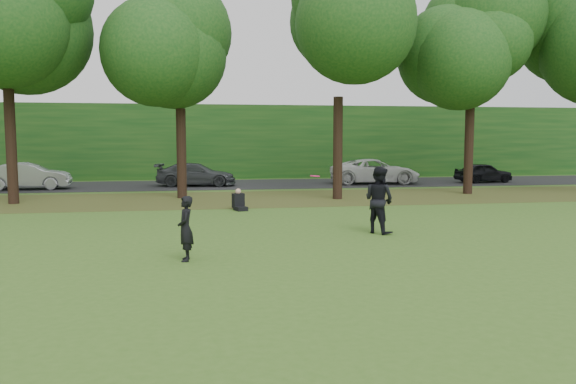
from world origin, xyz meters
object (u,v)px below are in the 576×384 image
object	(u,v)px
frisbee	(315,176)
seated_person	(239,202)
player_left	(186,229)
player_right	(379,200)

from	to	relation	value
frisbee	seated_person	xyz separation A→B (m)	(-1.50, 6.82, -1.46)
player_left	seated_person	xyz separation A→B (m)	(1.93, 8.79, -0.43)
player_right	seated_person	xyz separation A→B (m)	(-3.62, 5.95, -0.67)
frisbee	seated_person	distance (m)	7.14
player_left	seated_person	bearing A→B (deg)	166.96
player_left	seated_person	distance (m)	9.01
player_right	frisbee	bearing A→B (deg)	78.63
player_left	player_right	world-z (taller)	player_right
frisbee	seated_person	world-z (taller)	frisbee
player_right	seated_person	size ratio (longest dim) A/B	2.36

